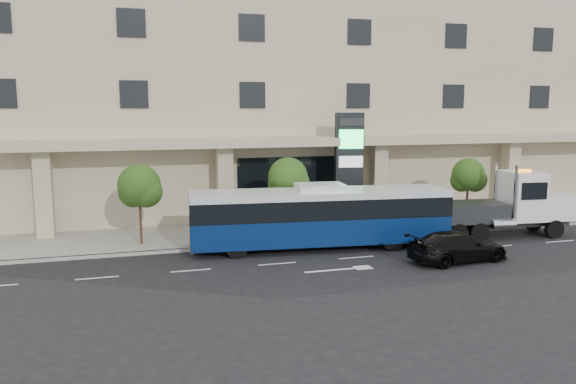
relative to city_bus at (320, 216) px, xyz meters
name	(u,v)px	position (x,y,z in m)	size (l,w,h in m)	color
ground	(345,250)	(1.10, -0.76, -1.72)	(120.00, 120.00, 0.00)	black
sidewalk	(314,229)	(1.10, 4.24, -1.64)	(120.00, 6.00, 0.15)	gray
curb	(331,240)	(1.10, 1.24, -1.64)	(120.00, 0.30, 0.15)	gray
convention_center	(270,71)	(1.10, 14.66, 8.26)	(60.00, 17.60, 20.00)	tan
tree_left	(140,188)	(-8.87, 2.83, 1.39)	(2.27, 2.20, 4.22)	#422B19
tree_mid	(288,180)	(-0.87, 2.83, 1.54)	(2.28, 2.20, 4.38)	#422B19
tree_right	(469,177)	(10.63, 2.83, 1.32)	(2.10, 2.00, 4.04)	#422B19
city_bus	(320,216)	(0.00, 0.00, 0.00)	(13.52, 4.10, 3.37)	black
tow_truck	(508,206)	(11.18, -0.26, -0.01)	(9.17, 3.12, 4.15)	#2D3033
black_sedan	(458,247)	(5.46, -4.21, -1.00)	(2.01, 4.95, 1.44)	black
signage_pylon	(349,168)	(3.57, 4.87, 1.88)	(1.77, 0.88, 6.80)	black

